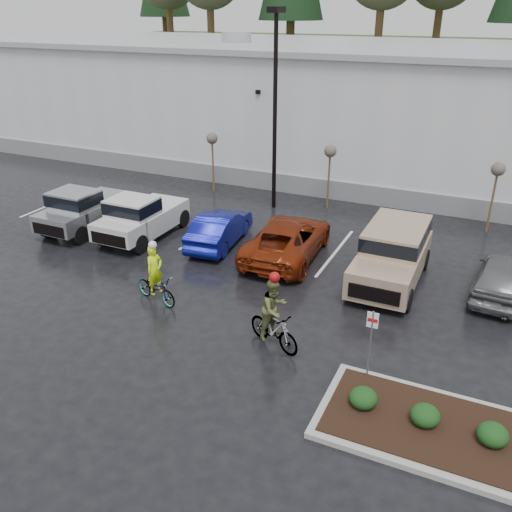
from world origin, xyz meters
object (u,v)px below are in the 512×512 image
at_px(car_blue, 220,228).
at_px(sapling_west, 212,142).
at_px(sapling_mid, 330,155).
at_px(car_grey, 502,276).
at_px(fire_lane_sign, 371,338).
at_px(lamppost, 275,91).
at_px(pickup_white, 146,214).
at_px(cyclist_hivis, 156,283).
at_px(suv_tan, 391,257).
at_px(car_red, 287,239).
at_px(cyclist_olive, 274,321).
at_px(sapling_east, 497,173).
at_px(pickup_silver, 90,206).

bearing_deg(car_blue, sapling_west, -65.60).
relative_size(sapling_mid, car_grey, 0.76).
bearing_deg(fire_lane_sign, lamppost, 123.46).
bearing_deg(pickup_white, cyclist_hivis, -51.78).
distance_m(lamppost, pickup_white, 8.23).
bearing_deg(suv_tan, sapling_mid, 124.20).
xyz_separation_m(car_red, cyclist_olive, (2.03, -6.12, 0.13)).
distance_m(car_red, cyclist_hivis, 5.94).
relative_size(sapling_mid, cyclist_olive, 1.29).
bearing_deg(sapling_west, car_red, -42.26).
bearing_deg(lamppost, sapling_mid, 21.80).
distance_m(lamppost, car_blue, 7.22).
height_order(sapling_east, cyclist_olive, sapling_east).
xyz_separation_m(fire_lane_sign, car_blue, (-8.04, 6.57, -0.69)).
relative_size(fire_lane_sign, pickup_silver, 0.42).
bearing_deg(car_grey, sapling_west, -17.00).
bearing_deg(sapling_east, lamppost, -174.29).
distance_m(pickup_white, suv_tan, 10.74).
relative_size(car_red, car_grey, 1.31).
height_order(sapling_west, cyclist_hivis, sapling_west).
xyz_separation_m(sapling_east, cyclist_olive, (-5.15, -12.31, -1.83)).
xyz_separation_m(sapling_mid, fire_lane_sign, (5.30, -12.80, -1.32)).
relative_size(pickup_silver, car_grey, 1.23).
height_order(car_red, cyclist_hivis, cyclist_hivis).
distance_m(lamppost, cyclist_olive, 13.21).
height_order(car_red, suv_tan, suv_tan).
height_order(sapling_east, car_blue, sapling_east).
xyz_separation_m(suv_tan, car_grey, (3.73, 0.68, -0.31)).
relative_size(sapling_west, car_blue, 0.74).
distance_m(fire_lane_sign, car_blue, 10.41).
bearing_deg(car_grey, suv_tan, 15.62).
distance_m(car_red, suv_tan, 4.29).
bearing_deg(car_red, pickup_white, 0.34).
bearing_deg(car_grey, cyclist_olive, 51.72).
relative_size(sapling_east, cyclist_olive, 1.29).
xyz_separation_m(pickup_silver, car_grey, (17.37, 0.89, -0.26)).
xyz_separation_m(lamppost, car_red, (2.82, -5.20, -4.92)).
height_order(sapling_mid, car_grey, sapling_mid).
bearing_deg(sapling_mid, suv_tan, -55.80).
bearing_deg(sapling_east, sapling_west, 180.00).
height_order(car_blue, cyclist_hivis, cyclist_hivis).
height_order(car_red, car_grey, car_red).
height_order(suv_tan, cyclist_hivis, cyclist_hivis).
relative_size(lamppost, pickup_silver, 1.77).
distance_m(lamppost, car_red, 7.69).
relative_size(sapling_west, sapling_east, 1.00).
relative_size(lamppost, pickup_white, 1.77).
bearing_deg(sapling_mid, car_blue, -113.76).
distance_m(pickup_white, cyclist_olive, 10.21).
bearing_deg(cyclist_hivis, fire_lane_sign, -84.01).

